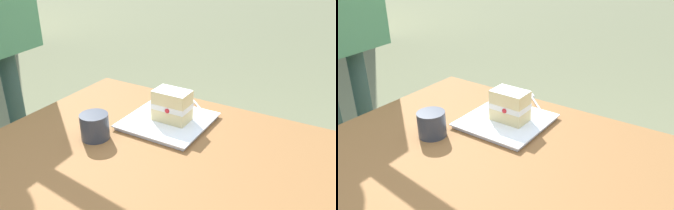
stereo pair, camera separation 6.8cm
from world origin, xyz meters
TOP-DOWN VIEW (x-y plane):
  - patio_table at (0.00, 0.00)m, footprint 1.21×1.06m
  - dessert_plate at (0.14, -0.29)m, footprint 0.27×0.27m
  - cake_slice at (0.12, -0.30)m, footprint 0.12×0.09m
  - dessert_fork at (0.14, -0.50)m, footprint 0.13×0.13m
  - coffee_cup at (0.28, -0.09)m, footprint 0.09×0.09m

SIDE VIEW (x-z plane):
  - patio_table at x=0.00m, z-range 0.26..0.96m
  - dessert_fork at x=0.14m, z-range 0.70..0.71m
  - dessert_plate at x=0.14m, z-range 0.70..0.72m
  - coffee_cup at x=0.28m, z-range 0.71..0.79m
  - cake_slice at x=0.12m, z-range 0.72..0.83m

